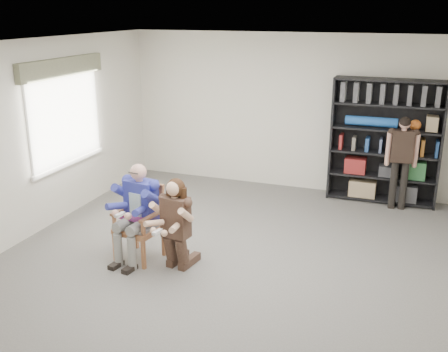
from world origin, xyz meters
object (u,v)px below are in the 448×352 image
at_px(bookshelf, 385,142).
at_px(standing_man, 401,163).
at_px(armchair, 139,223).
at_px(kneeling_woman, 175,226).
at_px(seated_man, 138,212).

distance_m(bookshelf, standing_man, 0.49).
height_order(armchair, kneeling_woman, kneeling_woman).
xyz_separation_m(bookshelf, standing_man, (0.29, -0.28, -0.27)).
bearing_deg(armchair, standing_man, 53.58).
distance_m(kneeling_woman, bookshelf, 4.18).
bearing_deg(armchair, bookshelf, 58.85).
xyz_separation_m(kneeling_woman, bookshelf, (2.26, 3.49, 0.45)).
distance_m(armchair, bookshelf, 4.44).
xyz_separation_m(armchair, kneeling_woman, (0.58, -0.12, 0.10)).
bearing_deg(seated_man, standing_man, 53.58).
bearing_deg(kneeling_woman, seated_man, 177.31).
bearing_deg(standing_man, bookshelf, 131.11).
distance_m(kneeling_woman, standing_man, 4.10).
height_order(seated_man, standing_man, standing_man).
xyz_separation_m(seated_man, standing_man, (3.13, 3.09, 0.12)).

